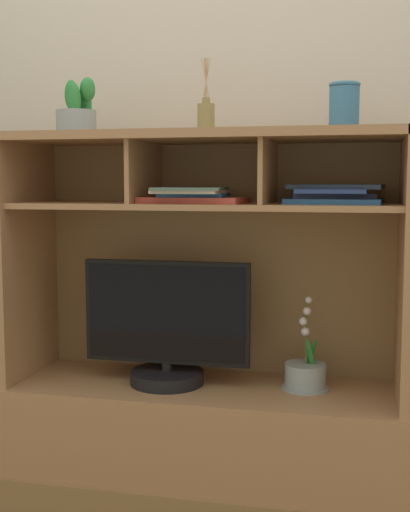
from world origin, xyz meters
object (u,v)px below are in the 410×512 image
magazine_stack_left (334,195)px  magazine_stack_centre (193,195)px  ceramic_vase (344,106)px  media_console (206,404)px  tv_monitor (167,332)px  potted_succulent (78,114)px  diffuser_bottle (206,117)px  potted_orchid (305,374)px

magazine_stack_left → magazine_stack_centre: bearing=-170.0°
magazine_stack_left → ceramic_vase: (0.03, -0.02, 0.29)m
media_console → magazine_stack_centre: bearing=-112.8°
media_console → magazine_stack_left: size_ratio=4.39×
media_console → tv_monitor: 0.30m
magazine_stack_left → media_console: bearing=-178.0°
magazine_stack_centre → ceramic_vase: size_ratio=2.37×
media_console → magazine_stack_left: bearing=2.0°
ceramic_vase → magazine_stack_left: bearing=148.0°
media_console → ceramic_vase: 1.14m
tv_monitor → magazine_stack_left: size_ratio=1.83×
media_console → potted_succulent: bearing=-177.5°
magazine_stack_centre → ceramic_vase: 0.58m
magazine_stack_left → diffuser_bottle: 0.51m
tv_monitor → diffuser_bottle: (0.14, 0.03, 0.75)m
magazine_stack_centre → ceramic_vase: (0.49, 0.07, 0.29)m
potted_succulent → ceramic_vase: bearing=1.2°
media_console → tv_monitor: media_console is taller
tv_monitor → ceramic_vase: (0.60, 0.03, 0.78)m
tv_monitor → potted_orchid: size_ratio=1.82×
media_console → potted_succulent: (-0.46, -0.02, 1.04)m
media_console → magazine_stack_left: media_console is taller
ceramic_vase → potted_succulent: bearing=-178.8°
magazine_stack_left → magazine_stack_centre: 0.48m
diffuser_bottle → ceramic_vase: 0.47m
magazine_stack_centre → magazine_stack_left: bearing=10.0°
potted_succulent → tv_monitor: bearing=-1.6°
media_console → magazine_stack_centre: 0.75m
tv_monitor → diffuser_bottle: 0.77m
tv_monitor → diffuser_bottle: diffuser_bottle is taller
media_console → diffuser_bottle: diffuser_bottle is taller
potted_succulent → media_console: bearing=2.5°
magazine_stack_centre → potted_succulent: size_ratio=1.86×
magazine_stack_left → potted_succulent: (-0.90, -0.04, 0.28)m
media_console → magazine_stack_centre: media_console is taller
potted_orchid → diffuser_bottle: (-0.35, -0.01, 0.89)m
tv_monitor → potted_succulent: 0.84m
potted_succulent → ceramic_vase: 0.93m
media_console → potted_orchid: (0.35, 0.02, 0.13)m
magazine_stack_left → diffuser_bottle: diffuser_bottle is taller
magazine_stack_left → diffuser_bottle: size_ratio=1.29×
media_console → potted_orchid: media_console is taller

